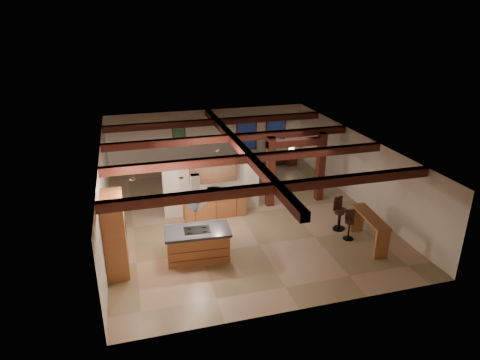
{
  "coord_description": "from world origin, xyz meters",
  "views": [
    {
      "loc": [
        -4.07,
        -14.62,
        7.54
      ],
      "look_at": [
        0.14,
        0.5,
        1.24
      ],
      "focal_mm": 32.0,
      "sensor_mm": 36.0,
      "label": 1
    }
  ],
  "objects_px": {
    "sofa": "(268,157)",
    "bar_counter": "(370,225)",
    "kitchen_island": "(198,244)",
    "dining_table": "(227,177)"
  },
  "relations": [
    {
      "from": "dining_table",
      "to": "sofa",
      "type": "relative_size",
      "value": 0.84
    },
    {
      "from": "kitchen_island",
      "to": "sofa",
      "type": "distance_m",
      "value": 9.58
    },
    {
      "from": "bar_counter",
      "to": "sofa",
      "type": "bearing_deg",
      "value": 93.96
    },
    {
      "from": "sofa",
      "to": "bar_counter",
      "type": "relative_size",
      "value": 1.09
    },
    {
      "from": "dining_table",
      "to": "sofa",
      "type": "bearing_deg",
      "value": 40.84
    },
    {
      "from": "sofa",
      "to": "bar_counter",
      "type": "bearing_deg",
      "value": 96.75
    },
    {
      "from": "sofa",
      "to": "bar_counter",
      "type": "distance_m",
      "value": 8.77
    },
    {
      "from": "sofa",
      "to": "kitchen_island",
      "type": "bearing_deg",
      "value": 59.99
    },
    {
      "from": "kitchen_island",
      "to": "sofa",
      "type": "bearing_deg",
      "value": 57.21
    },
    {
      "from": "bar_counter",
      "to": "kitchen_island",
      "type": "bearing_deg",
      "value": 173.2
    }
  ]
}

